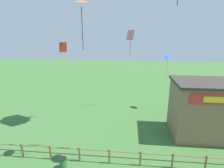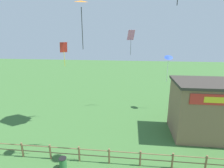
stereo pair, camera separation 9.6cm
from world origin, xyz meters
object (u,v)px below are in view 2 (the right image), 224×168
trash_bin (63,163)px  kite_orange_delta (81,5)px  seaside_building (221,110)px  kite_blue_delta (168,58)px  kite_red_diamond (64,50)px  kite_pink_diamond (131,37)px

trash_bin → kite_orange_delta: 10.97m
seaside_building → kite_blue_delta: 8.13m
kite_blue_delta → kite_orange_delta: size_ratio=1.07×
kite_blue_delta → kite_orange_delta: (-7.73, -10.32, 4.61)m
trash_bin → kite_orange_delta: size_ratio=0.27×
kite_red_diamond → kite_pink_diamond: size_ratio=0.84×
seaside_building → kite_orange_delta: (-11.68, -4.38, 8.51)m
seaside_building → kite_red_diamond: bearing=172.8°
trash_bin → kite_pink_diamond: (4.62, 11.95, 8.66)m
kite_orange_delta → kite_blue_delta: bearing=53.2°
kite_pink_diamond → kite_orange_delta: (-3.12, -10.56, 2.12)m
trash_bin → kite_pink_diamond: size_ratio=0.28×
seaside_building → kite_pink_diamond: size_ratio=2.99×
seaside_building → kite_pink_diamond: 12.34m
seaside_building → kite_red_diamond: (-15.51, 1.96, 5.19)m
kite_pink_diamond → trash_bin: bearing=-111.1°
seaside_building → kite_red_diamond: 16.47m
seaside_building → kite_blue_delta: kite_blue_delta is taller
seaside_building → kite_red_diamond: kite_red_diamond is taller
kite_orange_delta → trash_bin: bearing=-137.2°
trash_bin → seaside_building: bearing=23.6°
seaside_building → kite_blue_delta: bearing=123.6°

